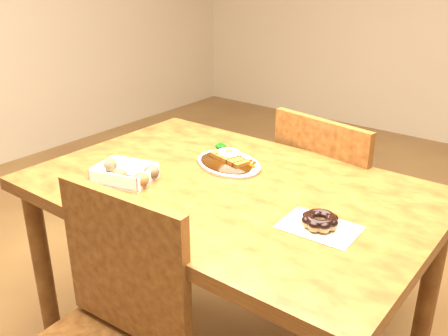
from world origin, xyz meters
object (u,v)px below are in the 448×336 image
Objects in this scene: table at (229,214)px; chair_far at (334,210)px; katsu_curry_plate at (229,161)px; donut_box at (125,173)px; pon_de_ring at (320,221)px.

table is 0.57m from chair_far.
chair_far is 0.54m from katsu_curry_plate.
donut_box is at bearing -121.25° from katsu_curry_plate.
donut_box is (-0.38, -0.71, 0.30)m from chair_far.
katsu_curry_plate is at bearing 58.75° from donut_box.
chair_far is (0.11, 0.54, -0.17)m from table.
donut_box reaches higher than pon_de_ring.
pon_de_ring is at bearing 120.35° from chair_far.
donut_box is at bearing 70.83° from chair_far.
pon_de_ring is (0.44, -0.19, 0.01)m from katsu_curry_plate.
katsu_curry_plate is at bearing 156.53° from pon_de_ring.
chair_far reaches higher than table.
pon_de_ring is (0.34, -0.07, 0.12)m from table.
katsu_curry_plate is 0.34m from donut_box.
katsu_curry_plate is at bearing 72.88° from chair_far.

